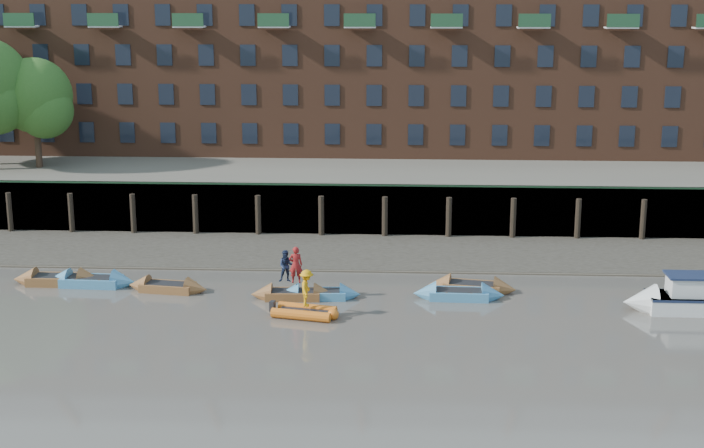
# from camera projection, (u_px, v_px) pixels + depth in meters

# --- Properties ---
(ground) EXTENTS (220.00, 220.00, 0.00)m
(ground) POSITION_uv_depth(u_px,v_px,m) (327.00, 367.00, 40.69)
(ground) COLOR #59534C
(ground) RESTS_ON ground
(foreshore) EXTENTS (110.00, 8.00, 0.50)m
(foreshore) POSITION_uv_depth(u_px,v_px,m) (350.00, 252.00, 58.15)
(foreshore) COLOR #3D382F
(foreshore) RESTS_ON ground
(mud_band) EXTENTS (110.00, 1.60, 0.10)m
(mud_band) POSITION_uv_depth(u_px,v_px,m) (347.00, 268.00, 54.85)
(mud_band) COLOR #4C4336
(mud_band) RESTS_ON ground
(river_wall) EXTENTS (110.00, 1.23, 3.30)m
(river_wall) POSITION_uv_depth(u_px,v_px,m) (354.00, 210.00, 62.02)
(river_wall) COLOR #2D2A26
(river_wall) RESTS_ON ground
(bank_terrace) EXTENTS (110.00, 28.00, 3.20)m
(bank_terrace) POSITION_uv_depth(u_px,v_px,m) (362.00, 170.00, 75.24)
(bank_terrace) COLOR #5E594D
(bank_terrace) RESTS_ON ground
(apartment_terrace) EXTENTS (80.60, 15.56, 20.98)m
(apartment_terrace) POSITION_uv_depth(u_px,v_px,m) (363.00, 21.00, 73.55)
(apartment_terrace) COLOR brown
(apartment_terrace) RESTS_ON bank_terrace
(rowboat_0) EXTENTS (4.79, 1.43, 1.39)m
(rowboat_0) POSITION_uv_depth(u_px,v_px,m) (58.00, 280.00, 51.90)
(rowboat_0) COLOR brown
(rowboat_0) RESTS_ON ground
(rowboat_1) EXTENTS (4.86, 1.61, 1.39)m
(rowboat_1) POSITION_uv_depth(u_px,v_px,m) (91.00, 281.00, 51.63)
(rowboat_1) COLOR teal
(rowboat_1) RESTS_ON ground
(rowboat_2) EXTENTS (4.40, 1.84, 1.24)m
(rowboat_2) POSITION_uv_depth(u_px,v_px,m) (168.00, 287.00, 50.71)
(rowboat_2) COLOR brown
(rowboat_2) RESTS_ON ground
(rowboat_3) EXTENTS (4.31, 1.39, 1.24)m
(rowboat_3) POSITION_uv_depth(u_px,v_px,m) (293.00, 294.00, 49.50)
(rowboat_3) COLOR brown
(rowboat_3) RESTS_ON ground
(rowboat_4) EXTENTS (4.20, 1.38, 1.21)m
(rowboat_4) POSITION_uv_depth(u_px,v_px,m) (319.00, 294.00, 49.57)
(rowboat_4) COLOR teal
(rowboat_4) RESTS_ON ground
(rowboat_5) EXTENTS (4.63, 1.47, 1.33)m
(rowboat_5) POSITION_uv_depth(u_px,v_px,m) (459.00, 294.00, 49.48)
(rowboat_5) COLOR teal
(rowboat_5) RESTS_ON ground
(rowboat_6) EXTENTS (4.70, 2.07, 1.32)m
(rowboat_6) POSITION_uv_depth(u_px,v_px,m) (472.00, 287.00, 50.68)
(rowboat_6) COLOR brown
(rowboat_6) RESTS_ON ground
(rib_tender) EXTENTS (3.27, 2.10, 0.55)m
(rib_tender) POSITION_uv_depth(u_px,v_px,m) (307.00, 312.00, 46.78)
(rib_tender) COLOR orange
(rib_tender) RESTS_ON ground
(motor_launch) EXTENTS (5.79, 1.94, 2.39)m
(motor_launch) POSITION_uv_depth(u_px,v_px,m) (676.00, 299.00, 47.50)
(motor_launch) COLOR silver
(motor_launch) RESTS_ON ground
(person_rower_a) EXTENTS (0.74, 0.53, 1.88)m
(person_rower_a) POSITION_uv_depth(u_px,v_px,m) (296.00, 265.00, 49.18)
(person_rower_a) COLOR maroon
(person_rower_a) RESTS_ON rowboat_3
(person_rower_b) EXTENTS (0.85, 0.69, 1.64)m
(person_rower_b) POSITION_uv_depth(u_px,v_px,m) (286.00, 266.00, 49.36)
(person_rower_b) COLOR #19233F
(person_rower_b) RESTS_ON rowboat_3
(person_rib_crew) EXTENTS (0.67, 1.16, 1.79)m
(person_rib_crew) POSITION_uv_depth(u_px,v_px,m) (307.00, 288.00, 46.59)
(person_rib_crew) COLOR orange
(person_rib_crew) RESTS_ON rib_tender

